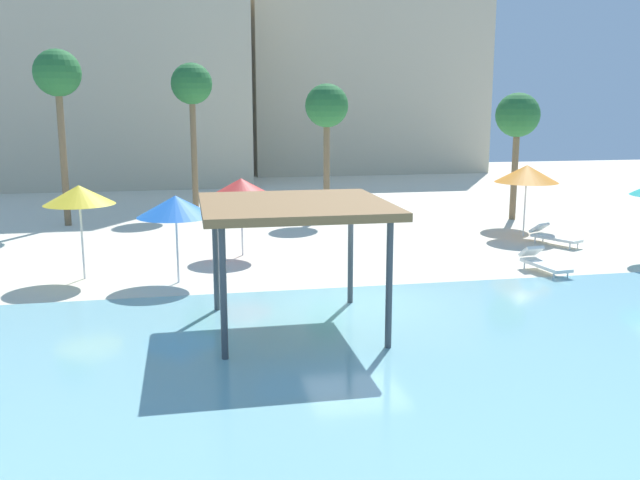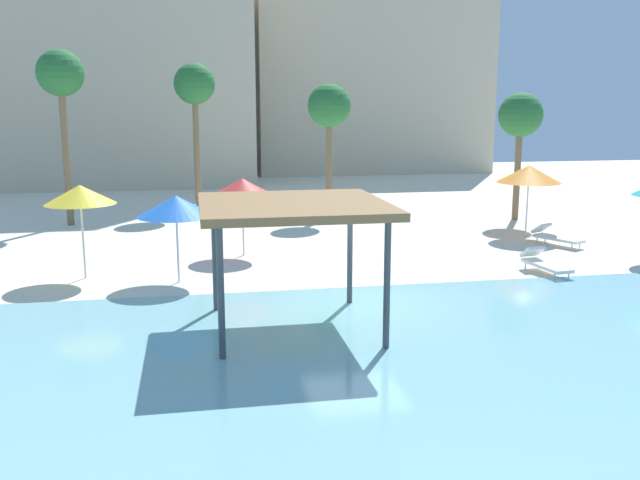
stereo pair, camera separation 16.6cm
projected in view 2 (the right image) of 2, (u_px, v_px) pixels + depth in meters
ground_plane at (355, 304)px, 17.51m from camera, size 80.00×80.00×0.00m
lagoon_water at (423, 384)px, 12.44m from camera, size 44.00×13.50×0.04m
shade_pavilion at (293, 210)px, 15.07m from camera, size 4.07×4.07×2.91m
beach_umbrella_orange_0 at (529, 174)px, 25.93m from camera, size 2.40×2.40×2.75m
beach_umbrella_yellow_2 at (80, 195)px, 19.65m from camera, size 2.01×2.01×2.75m
beach_umbrella_red_3 at (242, 187)px, 22.74m from camera, size 2.02×2.02×2.61m
beach_umbrella_blue_5 at (176, 206)px, 19.26m from camera, size 2.18×2.18×2.51m
lounge_chair_0 at (554, 236)px, 24.78m from camera, size 1.37×1.97×0.74m
lounge_chair_2 at (543, 262)px, 20.67m from camera, size 0.83×1.96×0.74m
palm_tree_0 at (329, 109)px, 30.02m from camera, size 1.90×1.90×5.90m
palm_tree_1 at (61, 78)px, 27.77m from camera, size 1.90×1.90×7.21m
palm_tree_2 at (520, 118)px, 29.48m from camera, size 1.90×1.90×5.51m
palm_tree_3 at (195, 88)px, 31.75m from camera, size 1.90×1.90×6.89m
hotel_block_0 at (116, 33)px, 43.37m from camera, size 16.59×10.30×18.88m
hotel_block_1 at (368, 77)px, 51.83m from camera, size 17.16×8.30×14.06m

